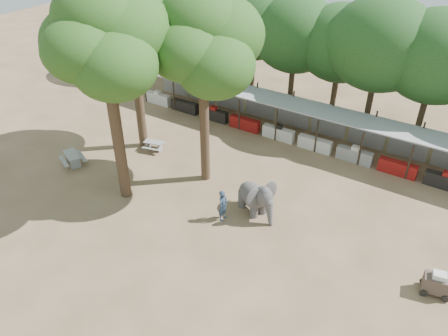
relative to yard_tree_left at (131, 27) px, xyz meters
The scene contains 11 objects.
ground 14.23m from the yard_tree_left, 38.20° to the right, with size 100.00×100.00×0.00m, color brown.
vendor_stalls 13.30m from the yard_tree_left, 36.06° to the left, with size 28.00×2.99×2.80m.
yard_tree_left is the anchor object (origin of this frame).
yard_tree_center 5.92m from the yard_tree_left, 59.04° to the right, with size 7.10×6.90×12.04m.
yard_tree_back 6.09m from the yard_tree_left, ahead, with size 7.10×6.90×11.36m.
backdrop_trees 15.17m from the yard_tree_left, 52.28° to the left, with size 46.46×5.95×8.33m.
elephant 12.90m from the yard_tree_left, 13.47° to the right, with size 2.88×2.24×2.15m.
handler 12.38m from the yard_tree_left, 23.25° to the right, with size 0.67×0.44×1.85m, color #26384C.
picnic_table_near 9.19m from the yard_tree_left, 114.28° to the right, with size 2.06×1.98×0.80m.
picnic_table_far 7.86m from the yard_tree_left, 14.57° to the right, with size 1.58×1.48×0.66m.
cart_front 21.69m from the yard_tree_left, ahead, with size 1.39×1.05×1.23m.
Camera 1 is at (10.16, -12.44, 15.64)m, focal length 35.00 mm.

